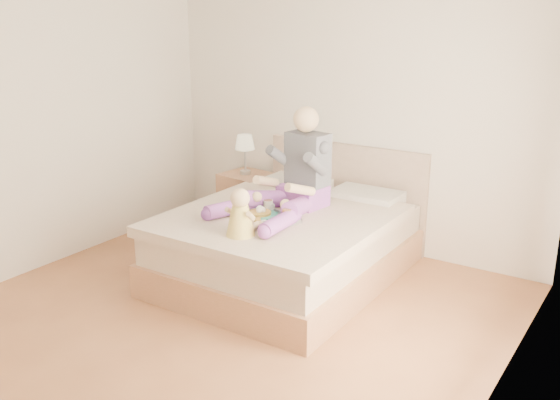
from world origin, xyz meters
The scene contains 7 objects.
room centered at (0.08, 0.01, 1.51)m, with size 4.02×4.22×2.71m.
bed centered at (0.00, 1.08, 0.32)m, with size 1.70×2.18×1.00m.
nightstand centered at (-1.00, 1.80, 0.31)m, with size 0.56×0.51×0.61m.
lamp centered at (-1.02, 1.79, 0.93)m, with size 0.20×0.20×0.41m.
adult centered at (0.01, 1.08, 0.87)m, with size 0.75×1.12×0.89m.
tray centered at (0.00, 0.71, 0.64)m, with size 0.57×0.50×0.14m.
baby centered at (0.03, 0.32, 0.76)m, with size 0.25×0.33×0.37m.
Camera 1 is at (2.74, -3.25, 2.28)m, focal length 40.00 mm.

